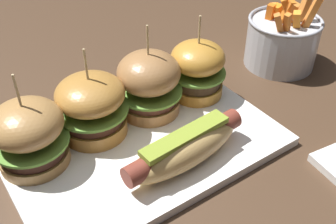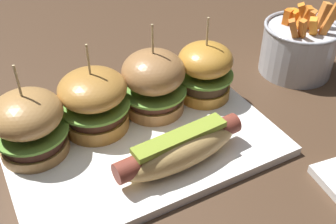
{
  "view_description": "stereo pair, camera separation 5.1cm",
  "coord_description": "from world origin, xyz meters",
  "px_view_note": "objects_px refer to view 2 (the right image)",
  "views": [
    {
      "loc": [
        -0.22,
        -0.37,
        0.4
      ],
      "look_at": [
        0.04,
        0.0,
        0.05
      ],
      "focal_mm": 43.43,
      "sensor_mm": 36.0,
      "label": 1
    },
    {
      "loc": [
        -0.18,
        -0.4,
        0.4
      ],
      "look_at": [
        0.04,
        0.0,
        0.05
      ],
      "focal_mm": 43.43,
      "sensor_mm": 36.0,
      "label": 2
    }
  ],
  "objects_px": {
    "slider_far_left": "(29,124)",
    "slider_center_right": "(154,82)",
    "hot_dog": "(180,149)",
    "fries_bucket": "(298,47)",
    "slider_center_left": "(94,101)",
    "slider_far_right": "(205,71)",
    "platter_main": "(145,145)"
  },
  "relations": [
    {
      "from": "slider_far_left",
      "to": "slider_center_right",
      "type": "height_order",
      "value": "slider_center_right"
    },
    {
      "from": "hot_dog",
      "to": "fries_bucket",
      "type": "xyz_separation_m",
      "value": [
        0.32,
        0.12,
        0.01
      ]
    },
    {
      "from": "slider_far_left",
      "to": "fries_bucket",
      "type": "height_order",
      "value": "slider_far_left"
    },
    {
      "from": "slider_center_left",
      "to": "slider_far_right",
      "type": "distance_m",
      "value": 0.18
    },
    {
      "from": "platter_main",
      "to": "slider_far_right",
      "type": "distance_m",
      "value": 0.16
    },
    {
      "from": "slider_center_left",
      "to": "slider_center_right",
      "type": "height_order",
      "value": "slider_center_right"
    },
    {
      "from": "platter_main",
      "to": "slider_far_left",
      "type": "distance_m",
      "value": 0.16
    },
    {
      "from": "slider_center_right",
      "to": "fries_bucket",
      "type": "height_order",
      "value": "slider_center_right"
    },
    {
      "from": "slider_far_right",
      "to": "hot_dog",
      "type": "bearing_deg",
      "value": -133.53
    },
    {
      "from": "slider_center_right",
      "to": "hot_dog",
      "type": "bearing_deg",
      "value": -101.46
    },
    {
      "from": "platter_main",
      "to": "slider_center_right",
      "type": "bearing_deg",
      "value": 53.34
    },
    {
      "from": "slider_center_left",
      "to": "fries_bucket",
      "type": "height_order",
      "value": "slider_center_left"
    },
    {
      "from": "hot_dog",
      "to": "fries_bucket",
      "type": "relative_size",
      "value": 1.34
    },
    {
      "from": "slider_center_right",
      "to": "slider_far_right",
      "type": "bearing_deg",
      "value": -3.92
    },
    {
      "from": "hot_dog",
      "to": "slider_center_right",
      "type": "height_order",
      "value": "slider_center_right"
    },
    {
      "from": "slider_center_right",
      "to": "slider_far_right",
      "type": "xyz_separation_m",
      "value": [
        0.09,
        -0.01,
        -0.0
      ]
    },
    {
      "from": "platter_main",
      "to": "slider_center_left",
      "type": "relative_size",
      "value": 2.77
    },
    {
      "from": "platter_main",
      "to": "slider_far_left",
      "type": "height_order",
      "value": "slider_far_left"
    },
    {
      "from": "hot_dog",
      "to": "slider_far_right",
      "type": "xyz_separation_m",
      "value": [
        0.11,
        0.12,
        0.02
      ]
    },
    {
      "from": "slider_center_right",
      "to": "fries_bucket",
      "type": "distance_m",
      "value": 0.29
    },
    {
      "from": "slider_center_left",
      "to": "slider_far_right",
      "type": "relative_size",
      "value": 1.0
    },
    {
      "from": "fries_bucket",
      "to": "slider_far_right",
      "type": "bearing_deg",
      "value": -178.83
    },
    {
      "from": "hot_dog",
      "to": "slider_far_left",
      "type": "height_order",
      "value": "slider_far_left"
    },
    {
      "from": "slider_center_right",
      "to": "slider_far_right",
      "type": "height_order",
      "value": "slider_center_right"
    },
    {
      "from": "hot_dog",
      "to": "slider_far_right",
      "type": "relative_size",
      "value": 1.36
    },
    {
      "from": "slider_center_left",
      "to": "slider_center_right",
      "type": "xyz_separation_m",
      "value": [
        0.09,
        -0.0,
        0.0
      ]
    },
    {
      "from": "hot_dog",
      "to": "slider_center_right",
      "type": "bearing_deg",
      "value": 78.54
    },
    {
      "from": "platter_main",
      "to": "slider_far_right",
      "type": "bearing_deg",
      "value": 23.24
    },
    {
      "from": "platter_main",
      "to": "hot_dog",
      "type": "height_order",
      "value": "hot_dog"
    },
    {
      "from": "hot_dog",
      "to": "slider_far_left",
      "type": "xyz_separation_m",
      "value": [
        -0.16,
        0.12,
        0.02
      ]
    },
    {
      "from": "slider_far_left",
      "to": "fries_bucket",
      "type": "bearing_deg",
      "value": 0.77
    },
    {
      "from": "hot_dog",
      "to": "slider_far_left",
      "type": "bearing_deg",
      "value": 144.36
    }
  ]
}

